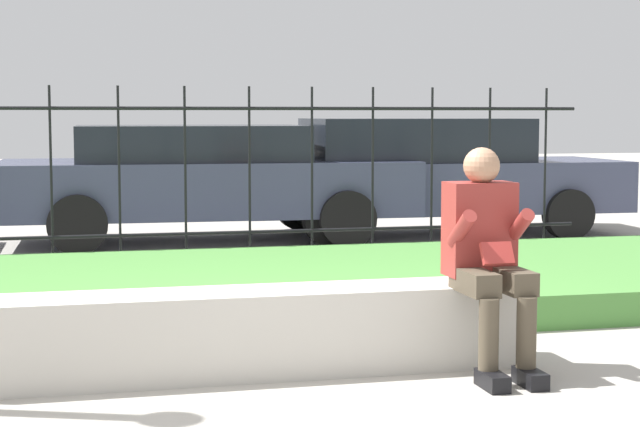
% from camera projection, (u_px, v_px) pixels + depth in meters
% --- Properties ---
extents(ground_plane, '(60.00, 60.00, 0.00)m').
position_uv_depth(ground_plane, '(271.00, 373.00, 6.07)').
color(ground_plane, '#A8A399').
extents(stone_bench, '(3.18, 0.45, 0.48)m').
position_uv_depth(stone_bench, '(251.00, 337.00, 6.03)').
color(stone_bench, beige).
rests_on(stone_bench, ground_plane).
extents(person_seated_reader, '(0.42, 0.73, 1.28)m').
position_uv_depth(person_seated_reader, '(487.00, 250.00, 6.04)').
color(person_seated_reader, black).
rests_on(person_seated_reader, ground_plane).
extents(grass_berm, '(9.90, 3.10, 0.24)m').
position_uv_depth(grass_berm, '(214.00, 289.00, 8.24)').
color(grass_berm, '#4C893D').
rests_on(grass_berm, ground_plane).
extents(iron_fence, '(7.90, 0.03, 1.73)m').
position_uv_depth(iron_fence, '(185.00, 175.00, 9.96)').
color(iron_fence, black).
rests_on(iron_fence, ground_plane).
extents(car_parked_center, '(4.74, 2.13, 1.33)m').
position_uv_depth(car_parked_center, '(204.00, 178.00, 12.28)').
color(car_parked_center, '#383D56').
rests_on(car_parked_center, ground_plane).
extents(car_parked_right, '(4.67, 1.98, 1.41)m').
position_uv_depth(car_parked_right, '(424.00, 174.00, 12.97)').
color(car_parked_right, '#383D56').
rests_on(car_parked_right, ground_plane).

